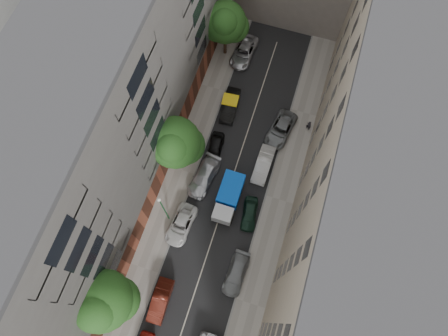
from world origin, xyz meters
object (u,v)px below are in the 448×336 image
at_px(car_left_3, 204,177).
at_px(car_right_2, 249,214).
at_px(tree_far, 226,24).
at_px(car_right_3, 263,164).
at_px(car_left_4, 215,148).
at_px(lamp_post, 163,207).
at_px(tarp_truck, 229,197).
at_px(car_right_1, 236,274).
at_px(car_left_5, 230,105).
at_px(tree_near, 103,302).
at_px(car_left_1, 160,301).
at_px(pedestrian, 309,125).
at_px(car_right_4, 281,129).
at_px(car_left_6, 244,52).
at_px(car_left_2, 181,225).

distance_m(car_left_3, car_right_2, 6.27).
bearing_deg(tree_far, car_right_3, -57.16).
relative_size(car_left_4, lamp_post, 0.56).
height_order(car_right_3, lamp_post, lamp_post).
height_order(car_right_2, car_right_3, car_right_3).
xyz_separation_m(tarp_truck, car_left_3, (-3.25, 1.56, -0.60)).
height_order(car_right_1, tree_far, tree_far).
xyz_separation_m(car_left_5, lamp_post, (-2.19, -14.47, 3.67)).
bearing_deg(tarp_truck, tree_near, -116.50).
height_order(car_left_1, pedestrian, pedestrian).
bearing_deg(car_right_4, car_right_3, -89.05).
bearing_deg(tarp_truck, tree_far, 108.88).
relative_size(car_right_2, tree_near, 0.40).
height_order(car_right_1, tree_near, tree_near).
bearing_deg(car_left_6, car_right_3, -62.25).
bearing_deg(car_left_6, car_right_1, -72.01).
bearing_deg(tarp_truck, car_right_1, -66.55).
relative_size(car_right_1, lamp_post, 0.64).
distance_m(car_right_1, pedestrian, 18.15).
bearing_deg(tarp_truck, pedestrian, 61.35).
relative_size(car_left_4, car_right_4, 0.78).
relative_size(car_left_2, car_left_3, 0.91).
bearing_deg(car_left_6, tarp_truck, -75.31).
bearing_deg(car_left_4, tree_near, -106.30).
relative_size(car_left_2, car_right_3, 1.02).
bearing_deg(car_right_2, car_left_3, 149.57).
height_order(car_right_4, lamp_post, lamp_post).
xyz_separation_m(car_right_1, car_right_3, (-0.56, 11.89, 0.10)).
bearing_deg(car_left_6, car_right_4, -48.69).
height_order(car_left_3, car_right_1, car_left_3).
relative_size(tarp_truck, car_left_2, 1.14).
bearing_deg(car_left_5, car_left_4, -94.58).
distance_m(car_left_2, car_right_4, 15.32).
height_order(tarp_truck, tree_far, tree_far).
bearing_deg(car_left_2, tree_far, 99.95).
bearing_deg(car_right_1, car_left_6, 106.89).
bearing_deg(car_left_4, car_left_6, 87.15).
xyz_separation_m(car_left_3, car_left_5, (0.08, 9.20, 0.01)).
relative_size(car_left_6, tree_far, 0.66).
relative_size(car_left_4, car_right_3, 0.85).
bearing_deg(car_right_1, tree_far, 111.76).
relative_size(car_left_6, lamp_post, 0.73).
xyz_separation_m(car_right_2, pedestrian, (3.49, 11.69, 0.30)).
relative_size(car_right_1, tree_far, 0.57).
bearing_deg(car_left_2, car_right_2, 31.17).
xyz_separation_m(car_right_1, car_right_4, (0.16, 16.60, 0.04)).
distance_m(car_right_1, lamp_post, 9.75).
bearing_deg(tree_near, car_left_4, 79.18).
xyz_separation_m(car_left_4, car_right_4, (6.33, 4.40, 0.03)).
height_order(car_right_3, tree_near, tree_near).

